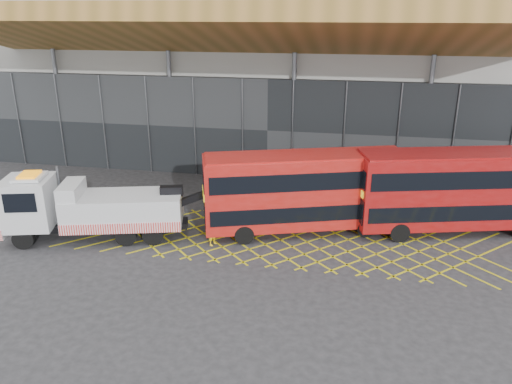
% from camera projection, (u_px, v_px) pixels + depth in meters
% --- Properties ---
extents(ground_plane, '(120.00, 120.00, 0.00)m').
position_uv_depth(ground_plane, '(204.00, 233.00, 30.85)').
color(ground_plane, '#262628').
extents(road_markings, '(27.96, 7.16, 0.01)m').
position_uv_depth(road_markings, '(294.00, 241.00, 29.84)').
color(road_markings, gold).
rests_on(road_markings, ground_plane).
extents(construction_building, '(55.00, 23.97, 18.00)m').
position_uv_depth(construction_building, '(281.00, 58.00, 44.36)').
color(construction_building, '#959690').
rests_on(construction_building, ground_plane).
extents(recovery_truck, '(12.15, 5.48, 4.25)m').
position_uv_depth(recovery_truck, '(88.00, 208.00, 29.58)').
color(recovery_truck, black).
rests_on(recovery_truck, ground_plane).
extents(bus_towed, '(12.48, 6.61, 4.99)m').
position_uv_depth(bus_towed, '(305.00, 190.00, 30.20)').
color(bus_towed, '#AD140F').
rests_on(bus_towed, ground_plane).
extents(bus_second, '(12.82, 6.04, 5.10)m').
position_uv_depth(bus_second, '(460.00, 188.00, 30.26)').
color(bus_second, maroon).
rests_on(bus_second, ground_plane).
extents(worker, '(0.66, 0.80, 1.89)m').
position_uv_depth(worker, '(213.00, 230.00, 29.07)').
color(worker, yellow).
rests_on(worker, ground_plane).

